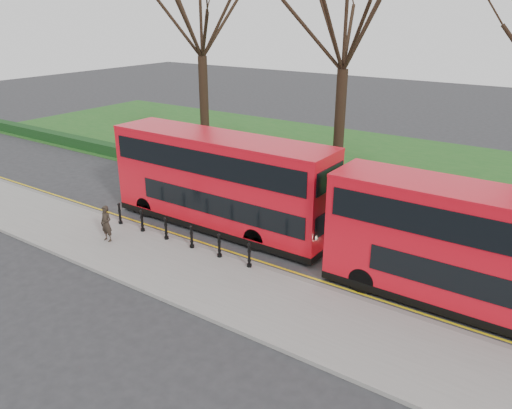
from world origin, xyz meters
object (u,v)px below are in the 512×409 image
Objects in this scene: bus_rear at (487,255)px; pedestrian at (106,224)px; bollard_row at (178,233)px; bus_lead at (220,183)px.

pedestrian is (-14.68, -3.69, -1.19)m from bus_rear.
bollard_row is 3.14m from bus_lead.
bollard_row is 0.69× the size of bus_lead.
bus_lead reaches higher than bus_rear.
pedestrian is (-2.97, -4.30, -1.27)m from bus_lead.
pedestrian is at bearing -124.66° from bus_lead.
bus_lead is 1.03× the size of bus_rear.
bus_rear is 15.18m from pedestrian.
bollard_row is 3.21m from pedestrian.
bus_rear is 6.60× the size of pedestrian.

